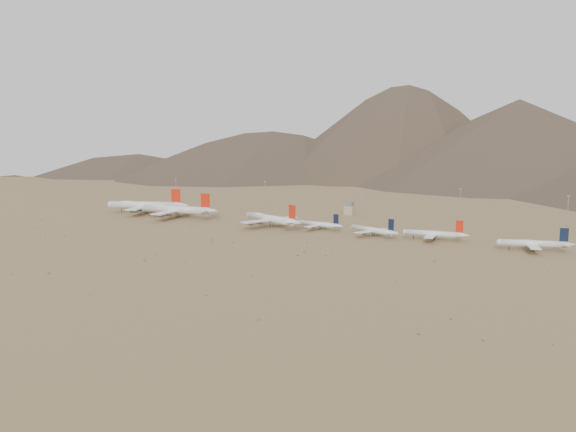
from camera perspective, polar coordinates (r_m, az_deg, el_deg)
The scene contains 16 objects.
ground at distance 402.31m, azimuth -4.36°, elevation -1.62°, with size 3000.00×3000.00×0.00m, color #957C4D.
mountain_ridge at distance 1253.29m, azimuth 19.31°, elevation 11.20°, with size 4400.00×1000.00×300.00m.
widebody_west at distance 514.64m, azimuth -14.32°, elevation 1.08°, with size 71.36×57.19×22.38m.
widebody_centre at distance 478.29m, azimuth -11.29°, elevation 0.66°, with size 73.02×56.79×21.78m.
widebody_east at distance 420.66m, azimuth -1.74°, elevation -0.28°, with size 61.00×48.78×19.03m.
narrowbody_a at distance 409.64m, azimuth 3.26°, elevation -0.85°, with size 38.43×27.95×12.74m.
narrowbody_b at distance 384.52m, azimuth 8.71°, elevation -1.44°, with size 39.75×29.83×13.84m.
narrowbody_c at distance 377.33m, azimuth 14.67°, elevation -1.76°, with size 42.99×31.13×14.21m.
narrowbody_d at distance 361.05m, azimuth 23.76°, elevation -2.58°, with size 42.91×31.76×14.52m.
control_tower at distance 492.76m, azimuth 6.28°, elevation 0.71°, with size 8.00×8.00×12.00m.
mast_far_west at distance 590.22m, azimuth -11.31°, elevation 2.63°, with size 2.00×0.60×25.70m.
mast_west at distance 545.82m, azimuth -2.35°, elevation 2.37°, with size 2.00×0.60×25.70m.
mast_centre at distance 472.68m, azimuth 7.43°, elevation 1.48°, with size 2.00×0.60×25.70m.
mast_east at distance 485.91m, azimuth 17.09°, elevation 1.37°, with size 2.00×0.60×25.70m.
mast_far_east at distance 450.90m, azimuth 26.54°, elevation 0.42°, with size 2.00×0.60×25.70m.
desert_scrub at distance 330.71m, azimuth -12.67°, elevation -3.78°, with size 410.64×181.55×0.90m.
Camera 1 is at (218.97, -331.11, 65.39)m, focal length 35.00 mm.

